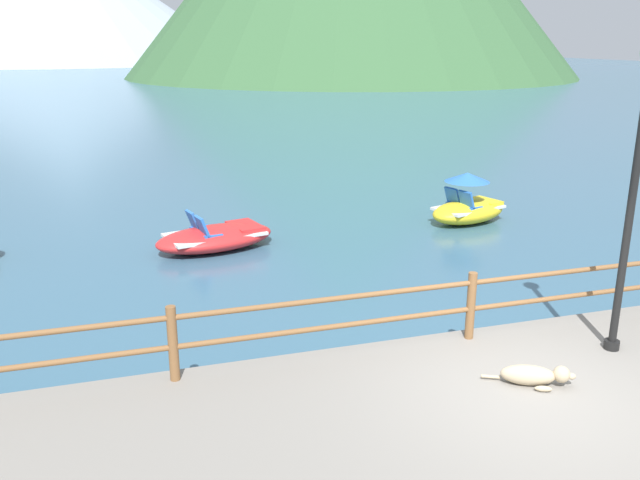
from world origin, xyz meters
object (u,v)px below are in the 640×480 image
(lamp_post, at_px, (636,172))
(pedal_boat_2, at_px, (216,237))
(pedal_boat_3, at_px, (468,206))
(dog_resting, at_px, (534,375))

(lamp_post, bearing_deg, pedal_boat_2, 120.25)
(pedal_boat_3, bearing_deg, dog_resting, -114.27)
(lamp_post, distance_m, dog_resting, 2.78)
(lamp_post, distance_m, pedal_boat_2, 8.67)
(lamp_post, xyz_separation_m, pedal_boat_2, (-4.18, 7.17, -2.51))
(pedal_boat_2, bearing_deg, pedal_boat_3, 3.00)
(lamp_post, xyz_separation_m, pedal_boat_3, (2.07, 7.50, -2.36))
(dog_resting, distance_m, pedal_boat_3, 8.79)
(pedal_boat_2, distance_m, pedal_boat_3, 6.26)
(dog_resting, bearing_deg, lamp_post, 18.45)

